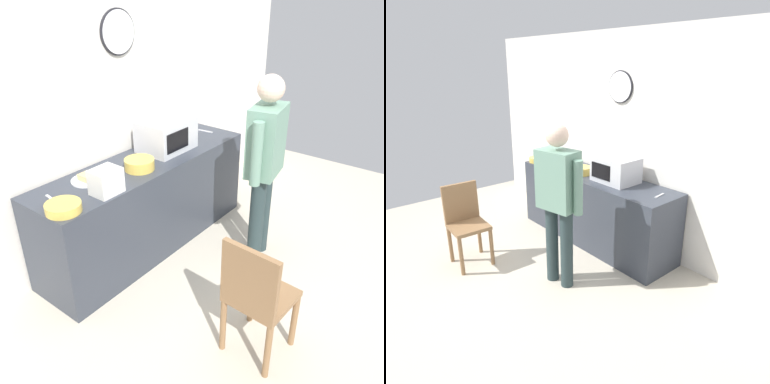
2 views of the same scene
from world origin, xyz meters
The scene contains 12 objects.
ground_plane centered at (0.00, 0.00, 0.00)m, with size 6.00×6.00×0.00m, color beige.
back_wall centered at (0.00, 1.60, 1.30)m, with size 5.40×0.13×2.60m.
kitchen_counter centered at (-0.10, 1.22, 0.44)m, with size 2.29×0.62×0.89m, color #333842.
microwave centered at (0.22, 1.25, 1.04)m, with size 0.50×0.39×0.30m.
sandwich_plate centered at (-0.70, 1.31, 0.91)m, with size 0.26×0.26×0.07m.
salad_bowl centered at (-1.12, 1.05, 0.92)m, with size 0.26×0.26×0.07m, color gold.
cereal_bowl centered at (-0.27, 1.13, 0.94)m, with size 0.26×0.26×0.10m, color gold.
toaster centered at (-0.74, 1.02, 0.99)m, with size 0.22×0.18×0.20m, color silver.
fork_utensil centered at (-1.06, 1.27, 0.89)m, with size 0.17×0.02×0.01m, color silver.
spoon_utensil centered at (0.87, 1.25, 0.89)m, with size 0.17×0.02×0.01m, color silver.
person_standing centered at (0.38, 0.28, 1.00)m, with size 0.58×0.31×1.70m.
wooden_chair centered at (-0.67, -0.27, 0.52)m, with size 0.42×0.42×0.94m.
Camera 2 is at (2.96, -1.68, 2.21)m, focal length 32.89 mm.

